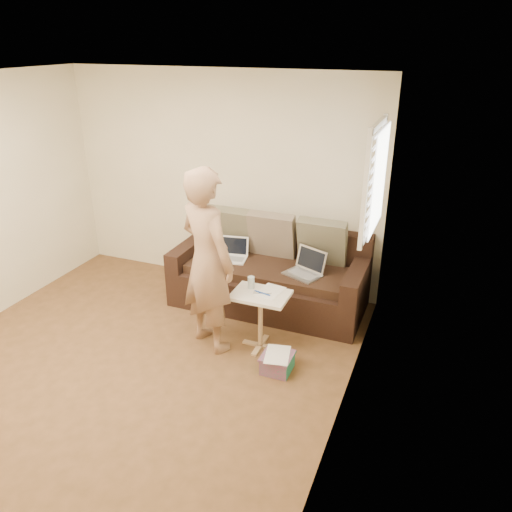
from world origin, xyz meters
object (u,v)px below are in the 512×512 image
(laptop_silver, at_px, (302,275))
(striped_box, at_px, (277,362))
(sofa, at_px, (269,272))
(person, at_px, (207,261))
(side_table, at_px, (260,320))
(drinking_glass, at_px, (251,282))
(laptop_white, at_px, (231,260))

(laptop_silver, relative_size, striped_box, 1.34)
(laptop_silver, bearing_deg, sofa, -173.16)
(striped_box, bearing_deg, person, 166.54)
(laptop_silver, xyz_separation_m, side_table, (-0.21, -0.72, -0.21))
(laptop_silver, height_order, striped_box, laptop_silver)
(drinking_glass, bearing_deg, striped_box, -43.00)
(laptop_white, distance_m, person, 1.03)
(sofa, height_order, side_table, sofa)
(laptop_white, distance_m, striped_box, 1.55)
(striped_box, bearing_deg, laptop_silver, 94.61)
(sofa, height_order, striped_box, sofa)
(person, bearing_deg, striped_box, -167.48)
(person, relative_size, drinking_glass, 15.57)
(sofa, xyz_separation_m, side_table, (0.22, -0.85, -0.12))
(side_table, xyz_separation_m, drinking_glass, (-0.13, 0.08, 0.37))
(drinking_glass, xyz_separation_m, striped_box, (0.43, -0.40, -0.58))
(sofa, bearing_deg, drinking_glass, -83.13)
(sofa, relative_size, drinking_glass, 18.33)
(drinking_glass, bearing_deg, laptop_white, 127.15)
(laptop_white, relative_size, person, 0.18)
(laptop_white, bearing_deg, laptop_silver, -14.99)
(sofa, distance_m, laptop_white, 0.47)
(person, height_order, striped_box, person)
(laptop_white, xyz_separation_m, side_table, (0.68, -0.80, -0.21))
(laptop_silver, distance_m, person, 1.18)
(drinking_glass, bearing_deg, side_table, -31.37)
(laptop_silver, xyz_separation_m, person, (-0.71, -0.85, 0.41))
(sofa, xyz_separation_m, person, (-0.28, -0.98, 0.51))
(laptop_silver, height_order, laptop_white, laptop_silver)
(sofa, distance_m, side_table, 0.89)
(sofa, relative_size, laptop_white, 6.38)
(laptop_white, xyz_separation_m, person, (0.18, -0.93, 0.41))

